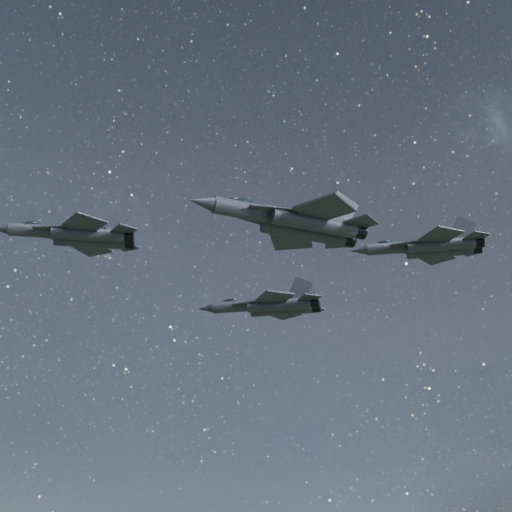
{
  "coord_description": "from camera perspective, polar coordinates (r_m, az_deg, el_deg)",
  "views": [
    {
      "loc": [
        -1.49,
        -60.51,
        125.14
      ],
      "look_at": [
        2.95,
        2.19,
        152.38
      ],
      "focal_mm": 42.0,
      "sensor_mm": 36.0,
      "label": 1
    }
  ],
  "objects": [
    {
      "name": "jet_lead",
      "position": [
        73.59,
        -16.62,
        1.93
      ],
      "size": [
        17.36,
        12.24,
        4.39
      ],
      "rotation": [
        0.0,
        0.0,
        0.07
      ],
      "color": "#2E303A"
    },
    {
      "name": "jet_left",
      "position": [
        83.15,
        1.36,
        -4.76
      ],
      "size": [
        18.26,
        12.37,
        4.59
      ],
      "rotation": [
        0.0,
        0.0,
        -0.27
      ],
      "color": "#2E303A"
    },
    {
      "name": "jet_right",
      "position": [
        54.31,
        3.76,
        3.24
      ],
      "size": [
        17.41,
        11.69,
        4.4
      ],
      "rotation": [
        0.0,
        0.0,
        0.31
      ],
      "color": "#2E303A"
    },
    {
      "name": "jet_slot",
      "position": [
        69.36,
        16.14,
        0.85
      ],
      "size": [
        15.14,
        10.29,
        3.81
      ],
      "rotation": [
        0.0,
        0.0,
        -0.26
      ],
      "color": "#2E303A"
    }
  ]
}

